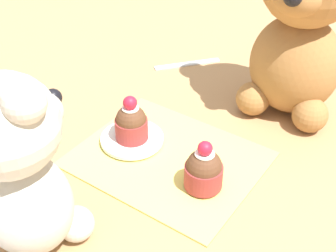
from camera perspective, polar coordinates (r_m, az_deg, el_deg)
The scene contains 8 objects.
ground_plane at distance 0.62m, azimuth 0.00°, elevation -4.15°, with size 4.00×4.00×0.00m, color tan.
knitted_placemat at distance 0.62m, azimuth 0.00°, elevation -3.94°, with size 0.23×0.19×0.01m, color #E0D166.
teddy_bear_cream at distance 0.47m, azimuth -17.67°, elevation -4.71°, with size 0.11×0.12×0.21m.
teddy_bear_tan at distance 0.67m, azimuth 15.98°, elevation 11.91°, with size 0.14×0.15×0.28m.
cupcake_near_cream_bear at distance 0.56m, azimuth 4.39°, elevation -5.34°, with size 0.05×0.05×0.07m.
saucer_plate at distance 0.64m, azimuth -4.39°, elevation -1.56°, with size 0.09×0.09×0.01m, color white.
cupcake_near_tan_bear at distance 0.63m, azimuth -4.50°, elevation 0.38°, with size 0.04×0.04×0.07m.
teaspoon at distance 0.83m, azimuth 2.38°, elevation 7.62°, with size 0.12×0.01×0.01m, color silver.
Camera 1 is at (-0.27, 0.38, 0.41)m, focal length 50.00 mm.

